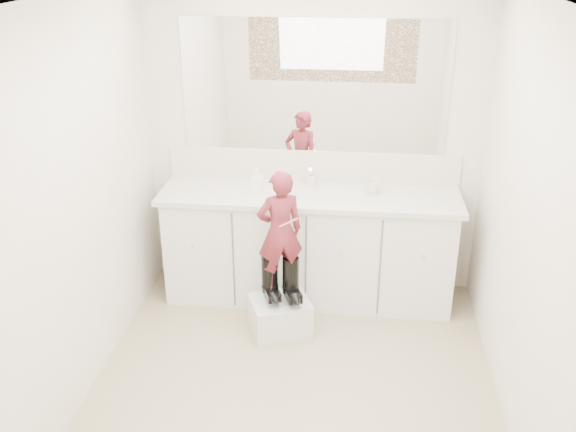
# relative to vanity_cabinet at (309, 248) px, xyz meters

# --- Properties ---
(floor) EXTENTS (3.00, 3.00, 0.00)m
(floor) POSITION_rel_vanity_cabinet_xyz_m (0.00, -1.23, -0.42)
(floor) COLOR #867458
(floor) RESTS_ON ground
(wall_back) EXTENTS (2.60, 0.00, 2.60)m
(wall_back) POSITION_rel_vanity_cabinet_xyz_m (0.00, 0.27, 0.77)
(wall_back) COLOR beige
(wall_back) RESTS_ON floor
(wall_front) EXTENTS (2.60, 0.00, 2.60)m
(wall_front) POSITION_rel_vanity_cabinet_xyz_m (0.00, -2.73, 0.77)
(wall_front) COLOR beige
(wall_front) RESTS_ON floor
(wall_left) EXTENTS (0.00, 3.00, 3.00)m
(wall_left) POSITION_rel_vanity_cabinet_xyz_m (-1.30, -1.23, 0.78)
(wall_left) COLOR beige
(wall_left) RESTS_ON floor
(wall_right) EXTENTS (0.00, 3.00, 3.00)m
(wall_right) POSITION_rel_vanity_cabinet_xyz_m (1.30, -1.23, 0.78)
(wall_right) COLOR beige
(wall_right) RESTS_ON floor
(vanity_cabinet) EXTENTS (2.20, 0.55, 0.85)m
(vanity_cabinet) POSITION_rel_vanity_cabinet_xyz_m (0.00, 0.00, 0.00)
(vanity_cabinet) COLOR silver
(vanity_cabinet) RESTS_ON floor
(countertop) EXTENTS (2.28, 0.58, 0.04)m
(countertop) POSITION_rel_vanity_cabinet_xyz_m (0.00, -0.01, 0.45)
(countertop) COLOR beige
(countertop) RESTS_ON vanity_cabinet
(backsplash) EXTENTS (2.28, 0.03, 0.25)m
(backsplash) POSITION_rel_vanity_cabinet_xyz_m (0.00, 0.26, 0.59)
(backsplash) COLOR beige
(backsplash) RESTS_ON countertop
(mirror) EXTENTS (2.00, 0.02, 1.00)m
(mirror) POSITION_rel_vanity_cabinet_xyz_m (0.00, 0.26, 1.22)
(mirror) COLOR white
(mirror) RESTS_ON wall_back
(dot_panel) EXTENTS (2.00, 0.01, 1.20)m
(dot_panel) POSITION_rel_vanity_cabinet_xyz_m (0.00, -2.71, 1.22)
(dot_panel) COLOR #472819
(dot_panel) RESTS_ON wall_front
(faucet) EXTENTS (0.08, 0.08, 0.10)m
(faucet) POSITION_rel_vanity_cabinet_xyz_m (0.00, 0.15, 0.52)
(faucet) COLOR silver
(faucet) RESTS_ON countertop
(cup) EXTENTS (0.14, 0.14, 0.10)m
(cup) POSITION_rel_vanity_cabinet_xyz_m (0.48, 0.06, 0.52)
(cup) COLOR beige
(cup) RESTS_ON countertop
(soap_bottle) EXTENTS (0.09, 0.09, 0.17)m
(soap_bottle) POSITION_rel_vanity_cabinet_xyz_m (-0.40, 0.02, 0.55)
(soap_bottle) COLOR white
(soap_bottle) RESTS_ON countertop
(step_stool) EXTENTS (0.51, 0.47, 0.26)m
(step_stool) POSITION_rel_vanity_cabinet_xyz_m (-0.16, -0.54, -0.29)
(step_stool) COLOR silver
(step_stool) RESTS_ON floor
(boot_left) EXTENTS (0.20, 0.26, 0.34)m
(boot_left) POSITION_rel_vanity_cabinet_xyz_m (-0.24, -0.52, 0.01)
(boot_left) COLOR black
(boot_left) RESTS_ON step_stool
(boot_right) EXTENTS (0.20, 0.26, 0.34)m
(boot_right) POSITION_rel_vanity_cabinet_xyz_m (-0.09, -0.52, 0.01)
(boot_right) COLOR black
(boot_right) RESTS_ON step_stool
(toddler) EXTENTS (0.38, 0.32, 0.89)m
(toddler) POSITION_rel_vanity_cabinet_xyz_m (-0.16, -0.52, 0.38)
(toddler) COLOR #AE3540
(toddler) RESTS_ON step_stool
(toothbrush) EXTENTS (0.13, 0.06, 0.06)m
(toothbrush) POSITION_rel_vanity_cabinet_xyz_m (-0.09, -0.60, 0.49)
(toothbrush) COLOR #E35884
(toothbrush) RESTS_ON toddler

